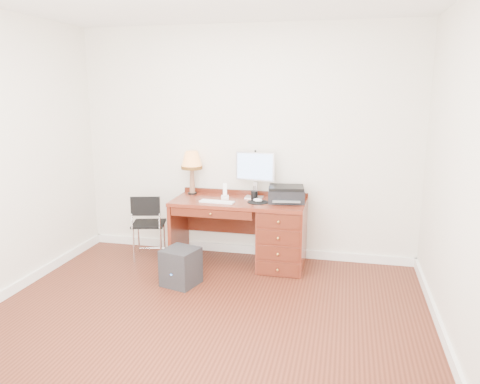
% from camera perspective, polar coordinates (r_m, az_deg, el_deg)
% --- Properties ---
extents(ground, '(4.00, 4.00, 0.00)m').
position_cam_1_polar(ground, '(4.27, -4.52, -15.22)').
color(ground, '#3F180E').
rests_on(ground, ground).
extents(room_shell, '(4.00, 4.00, 4.00)m').
position_cam_1_polar(room_shell, '(4.79, -2.24, -11.29)').
color(room_shell, silver).
rests_on(room_shell, ground).
extents(desk, '(1.50, 0.67, 0.75)m').
position_cam_1_polar(desk, '(5.31, 3.28, -4.72)').
color(desk, maroon).
rests_on(desk, ground).
extents(monitor, '(0.46, 0.17, 0.53)m').
position_cam_1_polar(monitor, '(5.36, 1.82, 2.82)').
color(monitor, silver).
rests_on(monitor, desk).
extents(keyboard, '(0.39, 0.14, 0.01)m').
position_cam_1_polar(keyboard, '(5.18, -2.82, -1.19)').
color(keyboard, white).
rests_on(keyboard, desk).
extents(mouse_pad, '(0.23, 0.23, 0.05)m').
position_cam_1_polar(mouse_pad, '(5.17, 2.19, -1.14)').
color(mouse_pad, black).
rests_on(mouse_pad, desk).
extents(printer, '(0.44, 0.36, 0.18)m').
position_cam_1_polar(printer, '(5.22, 5.67, -0.25)').
color(printer, black).
rests_on(printer, desk).
extents(leg_lamp, '(0.25, 0.25, 0.51)m').
position_cam_1_polar(leg_lamp, '(5.54, -5.90, 3.56)').
color(leg_lamp, black).
rests_on(leg_lamp, desk).
extents(phone, '(0.10, 0.10, 0.18)m').
position_cam_1_polar(phone, '(5.32, -1.84, -0.30)').
color(phone, white).
rests_on(phone, desk).
extents(pen_cup, '(0.08, 0.08, 0.10)m').
position_cam_1_polar(pen_cup, '(5.31, 1.75, -0.39)').
color(pen_cup, black).
rests_on(pen_cup, desk).
extents(chair, '(0.45, 0.45, 0.78)m').
position_cam_1_polar(chair, '(5.59, -11.34, -3.39)').
color(chair, black).
rests_on(chair, ground).
extents(equipment_box, '(0.40, 0.40, 0.38)m').
position_cam_1_polar(equipment_box, '(4.91, -7.23, -9.02)').
color(equipment_box, black).
rests_on(equipment_box, ground).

